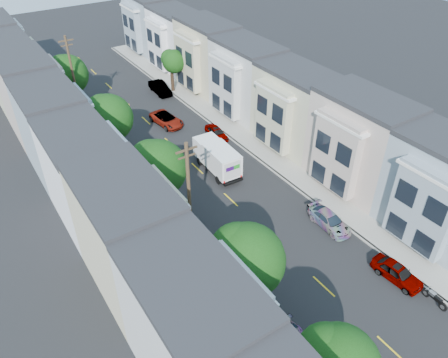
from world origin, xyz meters
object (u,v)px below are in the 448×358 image
Objects in this scene: utility_pole_far at (74,80)px; motorcycle at (434,298)px; parked_right_d at (160,88)px; tree_b at (246,261)px; parked_right_a at (397,273)px; parked_right_c at (216,133)px; utility_pole_near at (190,203)px; tree_e at (67,75)px; tree_far_r at (173,62)px; parked_left_c at (227,263)px; fedex_truck at (217,157)px; parked_left_b at (303,349)px; parked_right_b at (329,220)px; lead_sedan at (167,120)px; tree_d at (108,119)px; parked_left_d at (150,176)px; tree_c at (157,169)px.

motorcycle is at bearing -73.44° from utility_pole_far.
tree_b is at bearing -105.76° from parked_right_d.
parked_right_a is at bearing -17.23° from tree_b.
parked_right_d reaches higher than parked_right_c.
parked_right_c is at bearing -87.94° from parked_right_d.
utility_pole_far is 2.27× the size of parked_right_d.
tree_e is at bearing 90.00° from utility_pole_near.
tree_far_r is 32.70m from parked_left_c.
utility_pole_near reaches higher than parked_right_d.
utility_pole_near is at bearing -129.74° from fedex_truck.
parked_right_d is (9.80, 39.19, 0.12)m from parked_left_b.
tree_b is at bearing -160.96° from parked_right_b.
utility_pole_near is at bearing 132.50° from parked_right_a.
utility_pole_far is at bearing 134.35° from lead_sedan.
tree_far_r is at bearing 64.43° from utility_pole_near.
tree_b is at bearing 154.22° from motorcycle.
tree_d is 1.76× the size of parked_right_b.
parked_left_d is (0.00, 21.76, 0.06)m from parked_left_b.
tree_c is 19.70m from parked_right_a.
tree_c is 1.59× the size of lead_sedan.
parked_left_c reaches higher than motorcycle.
utility_pole_near is at bearing -90.00° from utility_pole_far.
parked_right_d is (3.24, 8.18, 0.08)m from lead_sedan.
tree_b is 24.24m from parked_right_c.
parked_left_c is 0.94× the size of parked_right_a.
motorcycle is at bearing -87.32° from parked_right_d.
parked_right_c is 27.27m from motorcycle.
parked_right_a is at bearing 3.40° from parked_left_b.
parked_right_b is at bearing 36.80° from parked_left_b.
tree_c is 25.72m from parked_right_d.
tree_b is 1.07× the size of tree_e.
parked_right_a is (9.80, -7.62, 0.02)m from parked_left_c.
motorcycle is (11.65, -6.29, -4.86)m from tree_b.
utility_pole_far is 4.90× the size of motorcycle.
tree_d is 27.50m from parked_left_b.
tree_b is 35.71m from tree_e.
utility_pole_near is 15.90m from parked_right_a.
parked_left_b is at bearing -101.99° from parked_right_d.
parked_left_c is (1.40, -31.56, -4.15)m from tree_e.
fedex_truck is at bearing 47.86° from utility_pole_near.
tree_d reaches higher than parked_left_d.
parked_right_d is 41.15m from motorcycle.
parked_left_c is at bearing -114.00° from lead_sedan.
utility_pole_near is (0.00, -28.83, 0.36)m from tree_e.
utility_pole_far is 31.82m from parked_right_b.
tree_e is at bearing 113.52° from fedex_truck.
motorcycle is at bearing -85.76° from parked_right_a.
tree_b is at bearing -90.00° from tree_d.
parked_left_c is at bearing -87.46° from tree_e.
tree_far_r is (13.20, -1.25, -0.78)m from tree_e.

